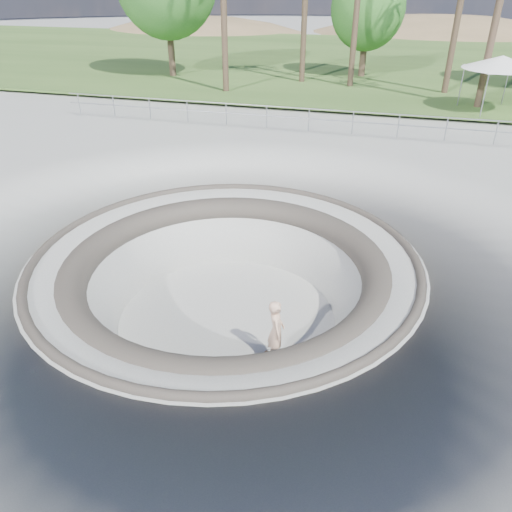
# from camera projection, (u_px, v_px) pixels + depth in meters

# --- Properties ---
(ground) EXTENTS (180.00, 180.00, 0.00)m
(ground) POSITION_uv_depth(u_px,v_px,m) (225.00, 257.00, 13.17)
(ground) COLOR #AEAFA9
(ground) RESTS_ON ground
(skate_bowl) EXTENTS (14.00, 14.00, 4.10)m
(skate_bowl) POSITION_uv_depth(u_px,v_px,m) (227.00, 313.00, 14.08)
(skate_bowl) COLOR #AEAFA9
(skate_bowl) RESTS_ON ground
(grass_strip) EXTENTS (180.00, 36.00, 0.12)m
(grass_strip) POSITION_uv_depth(u_px,v_px,m) (356.00, 60.00, 41.52)
(grass_strip) COLOR #355321
(grass_strip) RESTS_ON ground
(distant_hills) EXTENTS (103.20, 45.00, 28.60)m
(distant_hills) POSITION_uv_depth(u_px,v_px,m) (399.00, 95.00, 63.61)
(distant_hills) COLOR brown
(distant_hills) RESTS_ON ground
(safety_railing) EXTENTS (25.00, 0.06, 1.03)m
(safety_railing) POSITION_uv_depth(u_px,v_px,m) (309.00, 119.00, 22.88)
(safety_railing) COLOR gray
(safety_railing) RESTS_ON ground
(skateboard) EXTENTS (0.76, 0.48, 0.08)m
(skateboard) POSITION_uv_depth(u_px,v_px,m) (275.00, 359.00, 12.45)
(skateboard) COLOR brown
(skateboard) RESTS_ON ground
(skater) EXTENTS (0.58, 0.71, 1.69)m
(skater) POSITION_uv_depth(u_px,v_px,m) (276.00, 331.00, 12.02)
(skater) COLOR beige
(skater) RESTS_ON skateboard
(canopy_white) EXTENTS (4.96, 4.96, 2.69)m
(canopy_white) POSITION_uv_depth(u_px,v_px,m) (502.00, 63.00, 24.92)
(canopy_white) COLOR gray
(canopy_white) RESTS_ON ground
(bushy_tree_mid) EXTENTS (4.86, 4.41, 7.00)m
(bushy_tree_mid) POSITION_uv_depth(u_px,v_px,m) (368.00, 8.00, 32.73)
(bushy_tree_mid) COLOR #50392D
(bushy_tree_mid) RESTS_ON ground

